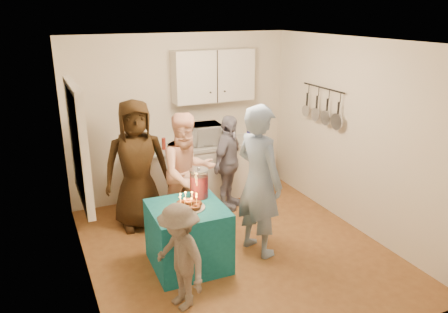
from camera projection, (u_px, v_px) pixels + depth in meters
name	position (u px, v px, depth m)	size (l,w,h in m)	color
floor	(235.00, 249.00, 5.63)	(4.00, 4.00, 0.00)	brown
ceiling	(237.00, 41.00, 4.80)	(4.00, 4.00, 0.00)	white
back_wall	(181.00, 117.00, 6.94)	(3.60, 3.60, 0.00)	silver
left_wall	(80.00, 176.00, 4.51)	(4.00, 4.00, 0.00)	silver
right_wall	(355.00, 136.00, 5.92)	(4.00, 4.00, 0.00)	silver
window_night	(77.00, 145.00, 4.70)	(0.04, 1.00, 1.20)	black
counter	(201.00, 173.00, 7.04)	(2.20, 0.58, 0.86)	white
countertop	(200.00, 146.00, 6.89)	(2.24, 0.62, 0.05)	beige
upper_cabinet	(213.00, 76.00, 6.80)	(1.30, 0.30, 0.80)	white
pot_rack	(321.00, 105.00, 6.40)	(0.12, 1.00, 0.60)	black
microwave	(202.00, 134.00, 6.84)	(0.58, 0.39, 0.32)	white
party_table	(188.00, 236.00, 5.17)	(0.85, 0.85, 0.76)	#116475
donut_cake	(188.00, 201.00, 5.00)	(0.38, 0.38, 0.18)	#381C0C
punch_jar	(199.00, 184.00, 5.27)	(0.22, 0.22, 0.34)	red
man_birthday	(259.00, 181.00, 5.30)	(0.70, 0.46, 1.91)	#849DC1
woman_back_left	(137.00, 165.00, 5.96)	(0.89, 0.58, 1.82)	#4E3316
woman_back_center	(188.00, 173.00, 5.89)	(0.81, 0.63, 1.66)	#FF9D85
woman_back_right	(228.00, 163.00, 6.59)	(0.86, 0.36, 1.46)	#140F33
child_near_left	(180.00, 257.00, 4.38)	(0.74, 0.43, 1.15)	#62564E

